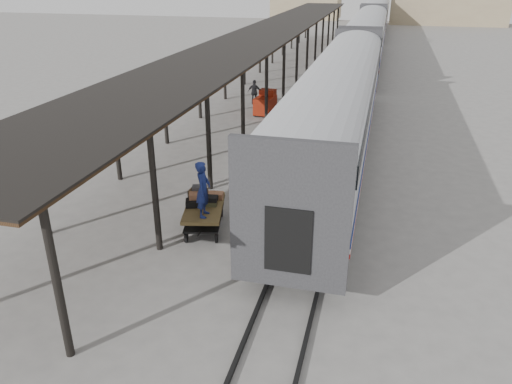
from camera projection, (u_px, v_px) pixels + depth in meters
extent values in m
plane|color=slate|center=(219.00, 225.00, 17.57)|extent=(160.00, 160.00, 0.00)
cube|color=silver|center=(338.00, 104.00, 22.86)|extent=(3.00, 24.00, 2.90)
cube|color=#28282B|center=(290.00, 219.00, 12.33)|extent=(3.04, 0.22, 3.50)
cube|color=black|center=(306.00, 83.00, 22.84)|extent=(0.04, 22.08, 0.65)
cube|color=black|center=(336.00, 140.00, 23.55)|extent=(2.55, 23.04, 0.50)
cube|color=silver|center=(367.00, 37.00, 45.86)|extent=(3.00, 24.00, 2.90)
cube|color=#28282B|center=(358.00, 57.00, 35.33)|extent=(3.04, 0.22, 3.50)
cube|color=black|center=(351.00, 26.00, 45.83)|extent=(0.04, 22.08, 0.65)
cube|color=black|center=(365.00, 56.00, 46.55)|extent=(2.55, 23.04, 0.50)
cube|color=silver|center=(376.00, 14.00, 68.86)|extent=(3.00, 24.00, 2.90)
cube|color=#28282B|center=(373.00, 22.00, 58.33)|extent=(3.04, 0.22, 3.50)
cube|color=black|center=(366.00, 7.00, 68.83)|extent=(0.04, 22.08, 0.65)
cube|color=black|center=(375.00, 27.00, 69.55)|extent=(2.55, 23.04, 0.50)
cube|color=black|center=(270.00, 180.00, 15.81)|extent=(0.50, 1.70, 2.00)
imported|color=beige|center=(270.00, 184.00, 15.86)|extent=(0.72, 0.89, 1.72)
cube|color=#9E6444|center=(257.00, 202.00, 16.07)|extent=(0.57, 0.25, 0.42)
cube|color=#422B19|center=(273.00, 31.00, 37.93)|extent=(4.60, 64.00, 0.18)
cube|color=black|center=(274.00, 29.00, 37.88)|extent=(4.90, 64.30, 0.06)
cylinder|color=black|center=(248.00, 56.00, 39.21)|extent=(0.20, 0.20, 4.00)
cylinder|color=black|center=(308.00, 21.00, 66.63)|extent=(0.20, 0.20, 4.00)
cylinder|color=black|center=(57.00, 283.00, 10.86)|extent=(0.20, 0.20, 4.00)
cylinder|color=black|center=(299.00, 58.00, 38.29)|extent=(0.20, 0.20, 4.00)
cylinder|color=black|center=(339.00, 21.00, 65.71)|extent=(0.20, 0.20, 4.00)
cube|color=black|center=(357.00, 64.00, 47.06)|extent=(0.10, 150.00, 0.12)
cube|color=black|center=(372.00, 65.00, 46.73)|extent=(0.10, 150.00, 0.12)
cube|color=tan|center=(307.00, 1.00, 91.14)|extent=(12.00, 8.00, 6.00)
cube|color=brown|center=(204.00, 208.00, 17.03)|extent=(1.76, 2.62, 0.12)
cube|color=black|center=(204.00, 217.00, 17.17)|extent=(1.64, 2.50, 0.06)
cylinder|color=black|center=(186.00, 237.00, 16.42)|extent=(0.17, 0.41, 0.40)
cylinder|color=black|center=(217.00, 237.00, 16.40)|extent=(0.17, 0.41, 0.40)
cylinder|color=black|center=(194.00, 211.00, 18.15)|extent=(0.17, 0.41, 0.40)
cylinder|color=black|center=(222.00, 211.00, 18.13)|extent=(0.17, 0.41, 0.40)
cube|color=#3A3A3D|center=(197.00, 196.00, 17.49)|extent=(0.81, 0.70, 0.23)
cube|color=#9E6444|center=(215.00, 195.00, 17.59)|extent=(0.60, 0.46, 0.20)
cube|color=black|center=(194.00, 203.00, 16.99)|extent=(0.67, 0.57, 0.23)
cube|color=#45472A|center=(210.00, 203.00, 17.04)|extent=(0.51, 0.41, 0.16)
cube|color=#4E3A1F|center=(198.00, 192.00, 17.30)|extent=(0.59, 0.43, 0.21)
cube|color=#9E6444|center=(197.00, 196.00, 16.99)|extent=(0.58, 0.49, 0.20)
cube|color=#3A3A3D|center=(198.00, 188.00, 17.21)|extent=(0.49, 0.40, 0.15)
cube|color=black|center=(211.00, 198.00, 16.97)|extent=(0.49, 0.38, 0.16)
cube|color=maroon|center=(265.00, 105.00, 30.74)|extent=(1.18, 1.77, 1.00)
cube|color=maroon|center=(268.00, 93.00, 30.85)|extent=(1.02, 0.77, 0.39)
cylinder|color=black|center=(255.00, 113.00, 30.53)|extent=(0.18, 0.41, 0.40)
cylinder|color=black|center=(269.00, 115.00, 30.24)|extent=(0.18, 0.41, 0.40)
cylinder|color=black|center=(262.00, 108.00, 31.58)|extent=(0.18, 0.41, 0.40)
cylinder|color=black|center=(275.00, 110.00, 31.29)|extent=(0.18, 0.41, 0.40)
imported|color=navy|center=(203.00, 189.00, 15.99)|extent=(0.51, 0.72, 1.88)
imported|color=black|center=(255.00, 92.00, 33.04)|extent=(0.95, 0.41, 1.62)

